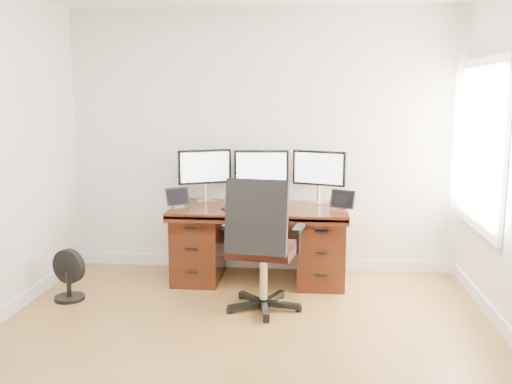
# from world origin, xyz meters

# --- Properties ---
(ground) EXTENTS (4.50, 4.50, 0.00)m
(ground) POSITION_xyz_m (0.00, 0.00, 0.00)
(ground) COLOR olive
(ground) RESTS_ON ground
(back_wall) EXTENTS (4.00, 0.10, 2.70)m
(back_wall) POSITION_xyz_m (0.00, 2.25, 1.35)
(back_wall) COLOR silver
(back_wall) RESTS_ON ground
(desk) EXTENTS (1.70, 0.80, 0.75)m
(desk) POSITION_xyz_m (0.00, 1.83, 0.40)
(desk) COLOR #3A160B
(desk) RESTS_ON ground
(office_chair) EXTENTS (0.71, 0.71, 1.17)m
(office_chair) POSITION_xyz_m (0.10, 1.01, 0.38)
(office_chair) COLOR black
(office_chair) RESTS_ON ground
(floor_fan) EXTENTS (0.32, 0.27, 0.47)m
(floor_fan) POSITION_xyz_m (-1.66, 1.12, 0.23)
(floor_fan) COLOR black
(floor_fan) RESTS_ON ground
(monitor_left) EXTENTS (0.52, 0.26, 0.53)m
(monitor_left) POSITION_xyz_m (-0.58, 2.07, 1.09)
(monitor_left) COLOR silver
(monitor_left) RESTS_ON desk
(monitor_center) EXTENTS (0.55, 0.16, 0.53)m
(monitor_center) POSITION_xyz_m (0.00, 2.07, 1.09)
(monitor_center) COLOR silver
(monitor_center) RESTS_ON desk
(monitor_right) EXTENTS (0.53, 0.22, 0.53)m
(monitor_right) POSITION_xyz_m (0.58, 2.07, 1.09)
(monitor_right) COLOR silver
(monitor_right) RESTS_ON desk
(tablet_left) EXTENTS (0.23, 0.19, 0.19)m
(tablet_left) POSITION_xyz_m (-0.79, 1.75, 0.84)
(tablet_left) COLOR silver
(tablet_left) RESTS_ON desk
(tablet_right) EXTENTS (0.25, 0.16, 0.19)m
(tablet_right) POSITION_xyz_m (0.80, 1.75, 0.84)
(tablet_right) COLOR silver
(tablet_right) RESTS_ON desk
(keyboard) EXTENTS (0.33, 0.19, 0.01)m
(keyboard) POSITION_xyz_m (-0.04, 1.62, 0.76)
(keyboard) COLOR white
(keyboard) RESTS_ON desk
(trackpad) EXTENTS (0.17, 0.17, 0.01)m
(trackpad) POSITION_xyz_m (0.20, 1.58, 0.76)
(trackpad) COLOR silver
(trackpad) RESTS_ON desk
(drawing_tablet) EXTENTS (0.27, 0.23, 0.01)m
(drawing_tablet) POSITION_xyz_m (-0.22, 1.66, 0.76)
(drawing_tablet) COLOR black
(drawing_tablet) RESTS_ON desk
(phone) EXTENTS (0.14, 0.10, 0.01)m
(phone) POSITION_xyz_m (0.01, 1.75, 0.76)
(phone) COLOR black
(phone) RESTS_ON desk
(figurine_purple) EXTENTS (0.04, 0.04, 0.09)m
(figurine_purple) POSITION_xyz_m (-0.34, 1.95, 0.80)
(figurine_purple) COLOR #B361E0
(figurine_purple) RESTS_ON desk
(figurine_yellow) EXTENTS (0.04, 0.04, 0.09)m
(figurine_yellow) POSITION_xyz_m (-0.25, 1.95, 0.80)
(figurine_yellow) COLOR #E6C16F
(figurine_yellow) RESTS_ON desk
(figurine_brown) EXTENTS (0.04, 0.04, 0.09)m
(figurine_brown) POSITION_xyz_m (-0.13, 1.95, 0.80)
(figurine_brown) COLOR #866040
(figurine_brown) RESTS_ON desk
(figurine_orange) EXTENTS (0.04, 0.04, 0.09)m
(figurine_orange) POSITION_xyz_m (0.09, 1.95, 0.80)
(figurine_orange) COLOR #ED8A55
(figurine_orange) RESTS_ON desk
(figurine_pink) EXTENTS (0.04, 0.04, 0.09)m
(figurine_pink) POSITION_xyz_m (0.22, 1.95, 0.80)
(figurine_pink) COLOR pink
(figurine_pink) RESTS_ON desk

